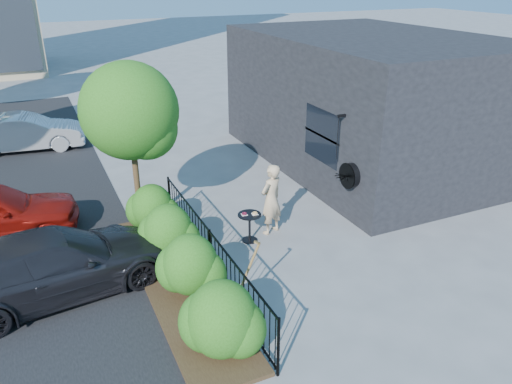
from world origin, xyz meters
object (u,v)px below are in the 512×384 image
woman (271,199)px  car_silver (26,132)px  cafe_table (250,223)px  shovel (245,279)px  car_darkgrey (55,264)px  patio_tree (133,117)px

woman → car_silver: (-5.04, 8.93, -0.23)m
woman → cafe_table: bearing=-7.0°
shovel → car_darkgrey: 3.66m
cafe_table → car_darkgrey: 4.21m
woman → shovel: (-1.71, -2.41, -0.26)m
patio_tree → cafe_table: 3.53m
patio_tree → cafe_table: bearing=-39.8°
woman → car_darkgrey: woman is taller
patio_tree → woman: 3.64m
patio_tree → car_darkgrey: size_ratio=0.89×
shovel → car_silver: 11.82m
patio_tree → car_darkgrey: bearing=-136.4°
woman → shovel: bearing=32.2°
cafe_table → shovel: 2.49m
patio_tree → car_silver: patio_tree is taller
cafe_table → car_silver: bearing=115.9°
cafe_table → woman: size_ratio=0.42×
car_silver → car_darkgrey: (0.22, -9.42, 0.01)m
woman → car_silver: 10.26m
cafe_table → woman: woman is taller
patio_tree → woman: patio_tree is taller
cafe_table → car_darkgrey: (-4.19, -0.31, 0.17)m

